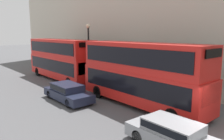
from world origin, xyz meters
TOP-DOWN VIEW (x-y plane):
  - bus_leading at (1.60, 6.26)m, footprint 2.59×10.27m
  - bus_second_in_queue at (1.60, 18.32)m, footprint 2.59×10.98m
  - car_dark_sedan at (-1.80, 1.18)m, footprint 1.78×4.55m
  - car_hatchback at (-1.80, 10.72)m, footprint 1.87×4.73m
  - street_lamp at (3.32, 15.22)m, footprint 0.44×0.44m
  - pedestrian at (4.30, 7.31)m, footprint 0.36×0.36m

SIDE VIEW (x-z plane):
  - car_dark_sedan at x=-1.80m, z-range 0.04..1.36m
  - car_hatchback at x=-1.80m, z-range 0.04..1.37m
  - pedestrian at x=4.30m, z-range -0.07..1.67m
  - bus_second_in_queue at x=1.60m, z-range 0.23..4.75m
  - bus_leading at x=1.60m, z-range 0.23..4.77m
  - street_lamp at x=3.32m, z-range 0.75..6.92m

